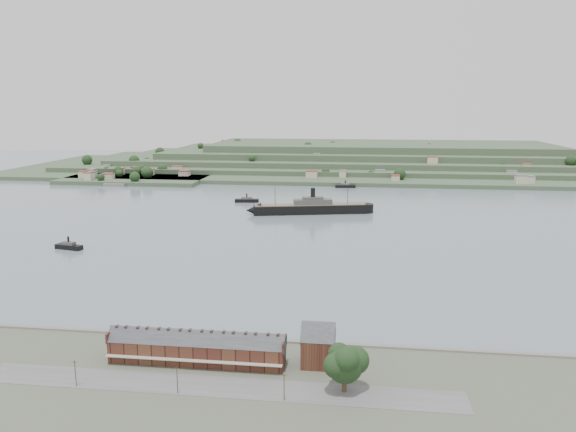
# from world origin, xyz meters

# --- Properties ---
(ground) EXTENTS (1400.00, 1400.00, 0.00)m
(ground) POSITION_xyz_m (0.00, 0.00, 0.00)
(ground) COLOR slate
(ground) RESTS_ON ground
(near_shore) EXTENTS (220.00, 80.00, 2.60)m
(near_shore) POSITION_xyz_m (0.00, -186.75, 1.01)
(near_shore) COLOR #4C5142
(near_shore) RESTS_ON ground
(terrace_row) EXTENTS (55.60, 9.80, 11.07)m
(terrace_row) POSITION_xyz_m (-10.00, -168.02, 6.84)
(terrace_row) COLOR #462019
(terrace_row) RESTS_ON ground
(gabled_building) EXTENTS (10.40, 10.18, 14.09)m
(gabled_building) POSITION_xyz_m (27.50, -164.00, 8.19)
(gabled_building) COLOR #462019
(gabled_building) RESTS_ON ground
(far_peninsula) EXTENTS (760.00, 309.00, 30.00)m
(far_peninsula) POSITION_xyz_m (27.91, 393.10, 11.88)
(far_peninsula) COLOR #395035
(far_peninsula) RESTS_ON ground
(steamship) EXTENTS (95.61, 32.07, 23.23)m
(steamship) POSITION_xyz_m (0.12, 87.46, 4.29)
(steamship) COLOR black
(steamship) RESTS_ON ground
(tugboat) EXTENTS (17.14, 7.97, 7.46)m
(tugboat) POSITION_xyz_m (-124.55, -34.93, 1.82)
(tugboat) COLOR black
(tugboat) RESTS_ON ground
(ferry_west) EXTENTS (20.63, 8.42, 7.51)m
(ferry_west) POSITION_xyz_m (-55.09, 130.56, 1.81)
(ferry_west) COLOR black
(ferry_west) RESTS_ON ground
(ferry_east) EXTENTS (20.14, 7.67, 7.37)m
(ferry_east) POSITION_xyz_m (24.58, 225.00, 1.77)
(ferry_east) COLOR black
(ferry_east) RESTS_ON ground
(fig_tree) EXTENTS (12.73, 11.02, 14.21)m
(fig_tree) POSITION_xyz_m (36.43, -180.29, 10.67)
(fig_tree) COLOR #473420
(fig_tree) RESTS_ON ground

